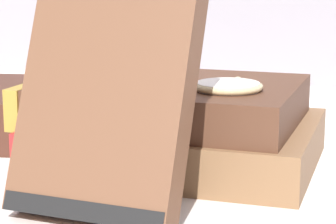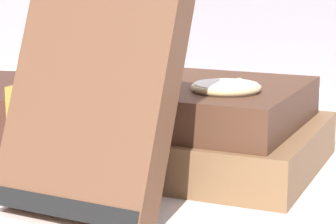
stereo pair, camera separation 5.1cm
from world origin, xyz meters
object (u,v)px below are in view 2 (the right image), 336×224
book_flat_bottom (177,141)px  book_leaning_front (91,102)px  book_flat_top (164,100)px  pocket_watch (226,87)px

book_flat_bottom → book_leaning_front: bearing=-92.3°
book_flat_top → pocket_watch: bearing=-20.7°
book_leaning_front → pocket_watch: bearing=66.8°
book_flat_bottom → book_leaning_front: size_ratio=1.44×
book_flat_top → book_leaning_front: book_leaning_front is taller
book_flat_bottom → pocket_watch: (0.05, -0.02, 0.05)m
book_flat_bottom → book_leaning_front: 0.14m
book_leaning_front → book_flat_bottom: bearing=92.0°
book_flat_top → pocket_watch: size_ratio=3.88×
book_leaning_front → pocket_watch: size_ratio=2.83×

